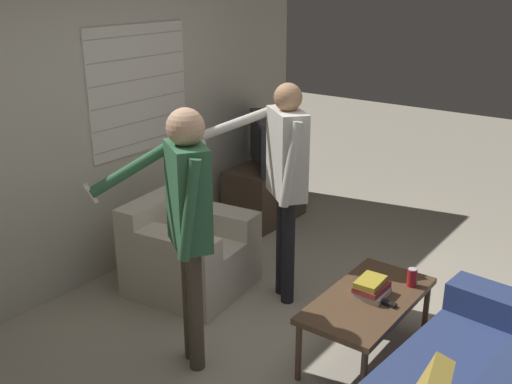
{
  "coord_description": "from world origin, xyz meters",
  "views": [
    {
      "loc": [
        -3.04,
        -1.77,
        2.42
      ],
      "look_at": [
        0.09,
        0.56,
        1.0
      ],
      "focal_mm": 42.0,
      "sensor_mm": 36.0,
      "label": 1
    }
  ],
  "objects": [
    {
      "name": "floor_fan",
      "position": [
        0.84,
        1.51,
        0.22
      ],
      "size": [
        0.35,
        0.2,
        0.44
      ],
      "color": "black",
      "rests_on": "ground_plane"
    },
    {
      "name": "spare_remote",
      "position": [
        0.13,
        -0.45,
        0.46
      ],
      "size": [
        0.05,
        0.13,
        0.02
      ],
      "rotation": [
        0.0,
        0.0,
        -0.1
      ],
      "color": "black",
      "rests_on": "coffee_table"
    },
    {
      "name": "armchair_beige",
      "position": [
        0.14,
        1.28,
        0.31
      ],
      "size": [
        0.93,
        0.93,
        0.75
      ],
      "rotation": [
        0.0,
        0.0,
        3.27
      ],
      "color": "beige",
      "rests_on": "ground_plane"
    },
    {
      "name": "ground_plane",
      "position": [
        0.0,
        0.0,
        0.0
      ],
      "size": [
        16.0,
        16.0,
        0.0
      ],
      "primitive_type": "plane",
      "color": "#B2A893"
    },
    {
      "name": "tv_stand",
      "position": [
        1.68,
        1.62,
        0.29
      ],
      "size": [
        0.8,
        0.51,
        0.58
      ],
      "color": "#4C3D2D",
      "rests_on": "ground_plane"
    },
    {
      "name": "tv",
      "position": [
        1.68,
        1.63,
        0.84
      ],
      "size": [
        0.73,
        0.73,
        0.52
      ],
      "rotation": [
        0.0,
        0.0,
        3.92
      ],
      "color": "#2D2D33",
      "rests_on": "tv_stand"
    },
    {
      "name": "person_right_standing",
      "position": [
        0.46,
        0.56,
        1.08
      ],
      "size": [
        0.56,
        0.81,
        1.71
      ],
      "rotation": [
        0.0,
        0.0,
        0.9
      ],
      "color": "black",
      "rests_on": "ground_plane"
    },
    {
      "name": "book_stack",
      "position": [
        0.17,
        -0.32,
        0.5
      ],
      "size": [
        0.24,
        0.19,
        0.12
      ],
      "color": "beige",
      "rests_on": "coffee_table"
    },
    {
      "name": "wall_back",
      "position": [
        0.01,
        2.03,
        1.28
      ],
      "size": [
        5.2,
        0.08,
        2.55
      ],
      "color": "#BCB7A8",
      "rests_on": "ground_plane"
    },
    {
      "name": "person_left_standing",
      "position": [
        -0.6,
        0.56,
        1.08
      ],
      "size": [
        0.57,
        0.72,
        1.71
      ],
      "rotation": [
        0.0,
        0.0,
        1.0
      ],
      "color": "#4C4233",
      "rests_on": "ground_plane"
    },
    {
      "name": "soda_can",
      "position": [
        0.45,
        -0.48,
        0.51
      ],
      "size": [
        0.07,
        0.07,
        0.13
      ],
      "color": "red",
      "rests_on": "coffee_table"
    },
    {
      "name": "coffee_table",
      "position": [
        0.14,
        -0.32,
        0.4
      ],
      "size": [
        1.04,
        0.53,
        0.45
      ],
      "color": "brown",
      "rests_on": "ground_plane"
    }
  ]
}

